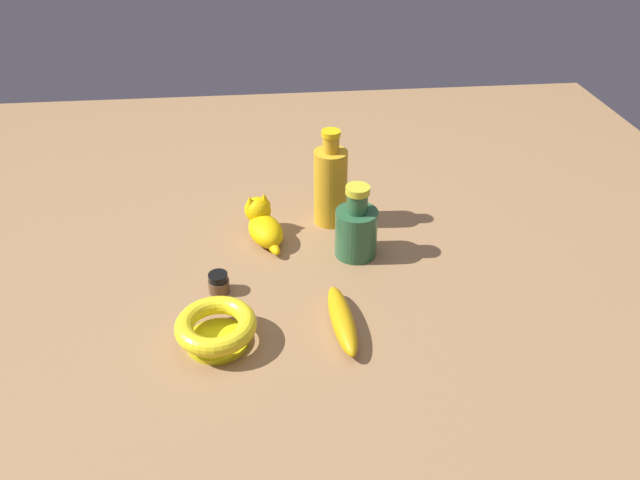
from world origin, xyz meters
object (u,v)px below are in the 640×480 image
object	(u,v)px
bottle_short	(356,229)
bowl	(216,328)
bottle_tall	(330,185)
nail_polish_jar	(219,283)
cat_figurine	(263,224)
banana	(342,320)

from	to	relation	value
bottle_short	bowl	distance (m)	0.36
bottle_tall	bowl	size ratio (longest dim) A/B	1.58
nail_polish_jar	bowl	size ratio (longest dim) A/B	0.30
cat_figurine	bowl	distance (m)	0.33
bottle_tall	bottle_short	size ratio (longest dim) A/B	1.38
nail_polish_jar	bottle_short	bearing A→B (deg)	-160.46
cat_figurine	banana	bearing A→B (deg)	113.48
bottle_short	bowl	size ratio (longest dim) A/B	1.14
banana	bottle_tall	distance (m)	0.36
bottle_tall	cat_figurine	bearing A→B (deg)	20.44
banana	nail_polish_jar	distance (m)	0.25
cat_figurine	bottle_tall	xyz separation A→B (m)	(-0.15, -0.06, 0.06)
bottle_tall	banana	bearing A→B (deg)	86.80
cat_figurine	banana	xyz separation A→B (m)	(-0.13, 0.30, -0.02)
cat_figurine	nail_polish_jar	distance (m)	0.20
cat_figurine	bottle_tall	world-z (taller)	bottle_tall
cat_figurine	bowl	size ratio (longest dim) A/B	1.07
cat_figurine	nail_polish_jar	size ratio (longest dim) A/B	3.60
cat_figurine	banana	world-z (taller)	cat_figurine
bottle_short	bottle_tall	bearing A→B (deg)	-73.98
bottle_tall	bowl	xyz separation A→B (m)	(0.24, 0.37, -0.06)
cat_figurine	nail_polish_jar	bearing A→B (deg)	62.95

